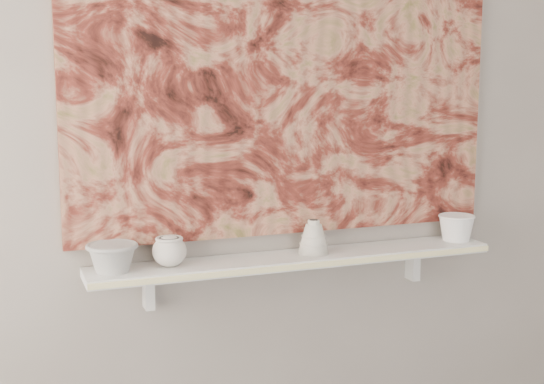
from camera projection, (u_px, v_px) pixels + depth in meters
name	position (u px, v px, depth m)	size (l,w,h in m)	color
wall_back	(286.00, 128.00, 2.56)	(3.60, 3.60, 0.00)	gray
shelf	(297.00, 259.00, 2.54)	(1.40, 0.18, 0.03)	silver
shelf_stripe	(307.00, 266.00, 2.45)	(1.40, 0.01, 0.02)	#F9EEA6
bracket_left	(148.00, 290.00, 2.44)	(0.03, 0.06, 0.12)	silver
bracket_right	(413.00, 264.00, 2.78)	(0.03, 0.06, 0.12)	silver
painting	(288.00, 71.00, 2.51)	(1.50, 0.03, 1.10)	maroon
house_motif	(406.00, 158.00, 2.71)	(0.09, 0.00, 0.08)	black
bowl_grey	(112.00, 257.00, 2.32)	(0.16, 0.16, 0.09)	#A0A09D
cup_cream	(169.00, 251.00, 2.38)	(0.11, 0.11, 0.10)	beige
bell_vessel	(313.00, 237.00, 2.55)	(0.10, 0.10, 0.12)	beige
bowl_white	(456.00, 227.00, 2.75)	(0.13, 0.13, 0.10)	white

